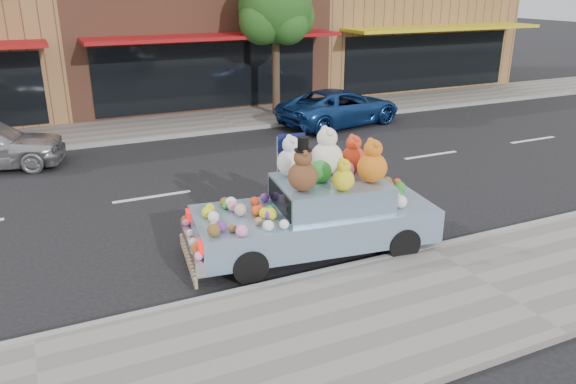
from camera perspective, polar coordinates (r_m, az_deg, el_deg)
ground at (r=14.57m, az=1.91°, el=1.85°), size 120.00×120.00×0.00m
near_sidewalk at (r=9.69m, az=19.67°, el=-9.07°), size 60.00×3.00×0.12m
far_sidewalk at (r=20.35m, az=-6.40°, el=7.29°), size 60.00×3.00×0.12m
near_kerb at (r=10.65m, az=14.13°, el=-5.65°), size 60.00×0.12×0.13m
far_kerb at (r=18.97m, az=-4.93°, el=6.39°), size 60.00×0.12×0.13m
storefront_mid at (r=25.10m, az=-10.99°, el=17.79°), size 10.00×9.80×7.30m
storefront_right at (r=29.24m, az=9.36°, el=18.21°), size 10.00×9.80×7.30m
street_tree at (r=20.63m, az=-1.27°, el=17.79°), size 3.00×2.70×5.22m
car_blue at (r=19.71m, az=5.33°, el=8.58°), size 4.82×2.94×1.25m
art_car at (r=10.11m, az=2.96°, el=-1.76°), size 4.66×2.29×2.28m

